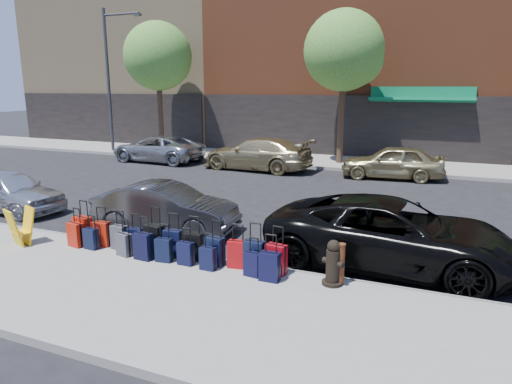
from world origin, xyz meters
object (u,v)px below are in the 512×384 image
at_px(streetlight, 111,72).
at_px(car_near_2, 392,234).
at_px(car_far_1, 257,154).
at_px(car_far_2, 392,162).
at_px(car_near_0, 10,191).
at_px(tree_left, 160,58).
at_px(display_rack, 21,227).
at_px(car_far_0, 158,149).
at_px(car_near_1, 166,208).
at_px(tree_center, 347,53).
at_px(suitcase_front_5, 173,243).
at_px(fire_hydrant, 333,264).
at_px(bollard, 341,264).

height_order(streetlight, car_near_2, streetlight).
bearing_deg(car_far_1, car_far_2, 96.41).
bearing_deg(car_near_0, streetlight, 29.44).
bearing_deg(tree_left, car_near_0, -77.72).
bearing_deg(car_near_2, display_rack, 108.10).
relative_size(tree_left, display_rack, 8.16).
relative_size(car_far_0, car_far_1, 0.94).
xyz_separation_m(car_near_1, car_far_1, (-1.35, 9.65, 0.12)).
xyz_separation_m(tree_center, suitcase_front_5, (-0.66, -14.27, -4.95)).
height_order(streetlight, car_far_2, streetlight).
bearing_deg(car_near_2, car_far_0, 54.06).
xyz_separation_m(tree_left, tree_center, (10.50, 0.00, 0.00)).
bearing_deg(car_near_2, car_far_2, 8.35).
distance_m(streetlight, fire_hydrant, 21.73).
height_order(streetlight, bollard, streetlight).
xyz_separation_m(suitcase_front_5, car_near_0, (-7.11, 1.73, 0.19)).
relative_size(suitcase_front_5, bollard, 1.20).
height_order(tree_left, tree_center, same).
bearing_deg(car_far_1, car_near_0, -19.52).
bearing_deg(car_near_1, car_near_2, -98.19).
relative_size(tree_left, car_far_0, 1.48).
distance_m(suitcase_front_5, car_near_0, 7.32).
height_order(suitcase_front_5, car_far_0, car_far_0).
height_order(display_rack, car_near_2, car_near_2).
xyz_separation_m(fire_hydrant, display_rack, (-7.38, -0.66, 0.03)).
distance_m(display_rack, car_far_0, 13.40).
height_order(tree_left, streetlight, streetlight).
bearing_deg(car_near_1, tree_left, 28.43).
xyz_separation_m(tree_center, car_far_2, (2.67, -2.46, -4.69)).
distance_m(tree_left, car_near_2, 19.65).
bearing_deg(fire_hydrant, car_near_0, -167.97).
relative_size(tree_left, tree_center, 1.00).
bearing_deg(fire_hydrant, suitcase_front_5, -159.66).
distance_m(suitcase_front_5, car_far_0, 14.55).
xyz_separation_m(car_near_1, car_far_2, (4.79, 9.90, 0.07)).
bearing_deg(bollard, car_near_0, 170.78).
relative_size(suitcase_front_5, car_near_0, 0.26).
height_order(tree_center, car_near_2, tree_center).
bearing_deg(tree_left, bollard, -46.44).
bearing_deg(bollard, display_rack, -174.64).
bearing_deg(streetlight, fire_hydrant, -39.78).
distance_m(bollard, car_far_1, 13.33).
height_order(car_near_1, car_far_1, car_far_1).
bearing_deg(car_near_2, tree_center, 18.75).
relative_size(bollard, car_near_1, 0.21).
bearing_deg(tree_center, fire_hydrant, -78.35).
xyz_separation_m(fire_hydrant, car_near_1, (-5.08, 2.00, 0.09)).
bearing_deg(car_near_2, car_near_0, 91.52).
bearing_deg(bollard, tree_left, 133.56).
distance_m(tree_left, bollard, 20.32).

